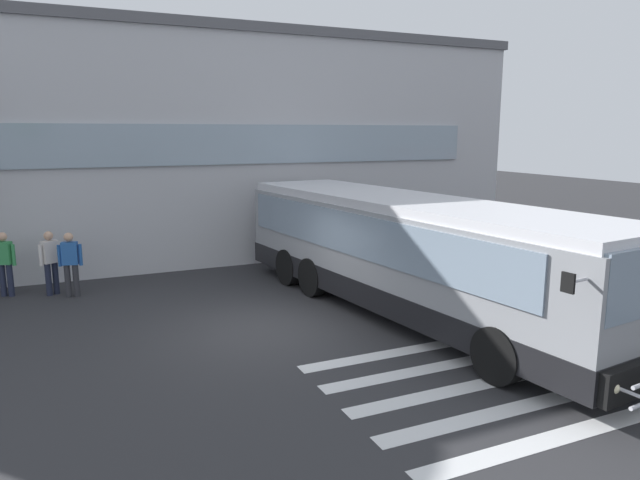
{
  "coord_description": "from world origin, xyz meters",
  "views": [
    {
      "loc": [
        -3.84,
        -11.32,
        4.17
      ],
      "look_at": [
        2.0,
        1.62,
        1.5
      ],
      "focal_mm": 32.28,
      "sensor_mm": 36.0,
      "label": 1
    }
  ],
  "objects_px": {
    "passenger_by_doorway": "(50,260)",
    "passenger_at_curb_edge": "(70,261)",
    "bus_main_foreground": "(409,257)",
    "passenger_near_column": "(5,261)"
  },
  "relations": [
    {
      "from": "bus_main_foreground",
      "to": "passenger_at_curb_edge",
      "type": "relative_size",
      "value": 7.08
    },
    {
      "from": "passenger_by_doorway",
      "to": "passenger_at_curb_edge",
      "type": "height_order",
      "value": "same"
    },
    {
      "from": "passenger_at_curb_edge",
      "to": "bus_main_foreground",
      "type": "bearing_deg",
      "value": -33.59
    },
    {
      "from": "passenger_near_column",
      "to": "passenger_at_curb_edge",
      "type": "bearing_deg",
      "value": -25.87
    },
    {
      "from": "bus_main_foreground",
      "to": "passenger_near_column",
      "type": "xyz_separation_m",
      "value": [
        -8.63,
        5.46,
        -0.41
      ]
    },
    {
      "from": "passenger_by_doorway",
      "to": "passenger_at_curb_edge",
      "type": "xyz_separation_m",
      "value": [
        0.47,
        -0.42,
        0.0
      ]
    },
    {
      "from": "bus_main_foreground",
      "to": "passenger_at_curb_edge",
      "type": "xyz_separation_m",
      "value": [
        -7.1,
        4.71,
        -0.41
      ]
    },
    {
      "from": "bus_main_foreground",
      "to": "passenger_by_doorway",
      "type": "distance_m",
      "value": 9.15
    },
    {
      "from": "bus_main_foreground",
      "to": "passenger_near_column",
      "type": "height_order",
      "value": "bus_main_foreground"
    },
    {
      "from": "bus_main_foreground",
      "to": "passenger_by_doorway",
      "type": "height_order",
      "value": "bus_main_foreground"
    }
  ]
}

